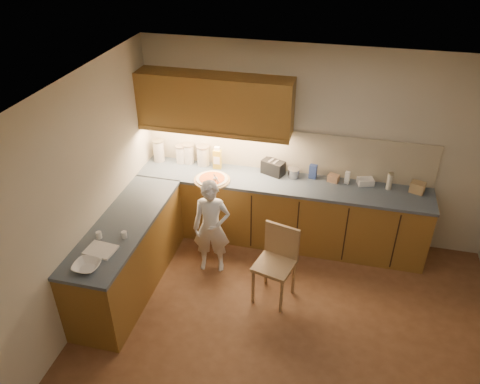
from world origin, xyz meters
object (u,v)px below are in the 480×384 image
at_px(child, 212,227).
at_px(toaster, 273,167).
at_px(oil_jug, 217,159).
at_px(pizza_on_board, 212,180).
at_px(wooden_chair, 277,258).

height_order(child, toaster, child).
bearing_deg(toaster, oil_jug, -156.19).
relative_size(oil_jug, toaster, 0.96).
bearing_deg(child, pizza_on_board, 95.52).
xyz_separation_m(pizza_on_board, toaster, (0.72, 0.37, 0.07)).
height_order(oil_jug, toaster, oil_jug).
relative_size(pizza_on_board, toaster, 1.41).
bearing_deg(oil_jug, toaster, 2.09).
distance_m(pizza_on_board, child, 0.67).
relative_size(child, wooden_chair, 1.35).
height_order(wooden_chair, toaster, toaster).
xyz_separation_m(child, oil_jug, (-0.18, 0.91, 0.44)).
bearing_deg(toaster, pizza_on_board, -131.32).
bearing_deg(wooden_chair, pizza_on_board, 154.31).
distance_m(wooden_chair, oil_jug, 1.66).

